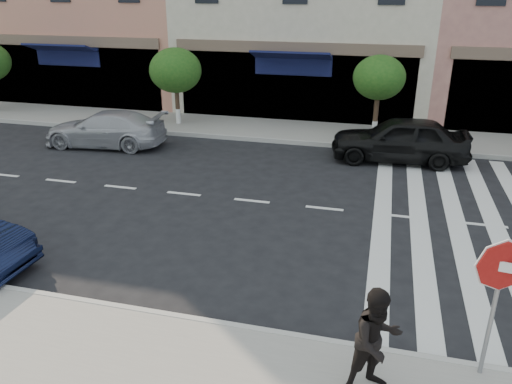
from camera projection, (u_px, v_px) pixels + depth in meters
name	position (u px, v px, depth m)	size (l,w,h in m)	color
ground	(201.00, 277.00, 10.13)	(120.00, 120.00, 0.00)	black
sidewalk_far	(297.00, 132.00, 19.93)	(60.00, 3.00, 0.15)	gray
street_tree_wb	(175.00, 71.00, 20.06)	(2.10, 2.10, 3.06)	#473323
street_tree_c	(379.00, 78.00, 18.18)	(1.90, 1.90, 3.04)	#473323
stop_sign	(501.00, 278.00, 6.78)	(0.79, 0.14, 2.24)	gray
walker	(377.00, 341.00, 6.84)	(0.79, 0.61, 1.62)	black
car_far_left	(105.00, 129.00, 18.19)	(1.79, 4.41, 1.28)	#A7A6AC
car_far_mid	(400.00, 139.00, 16.55)	(1.79, 4.44, 1.51)	black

